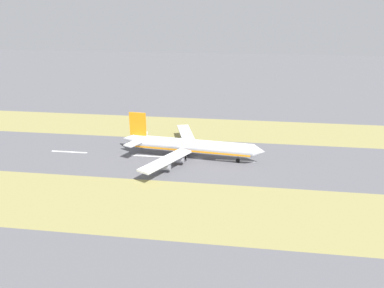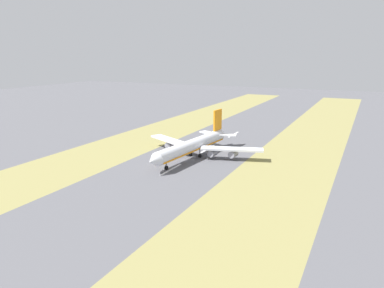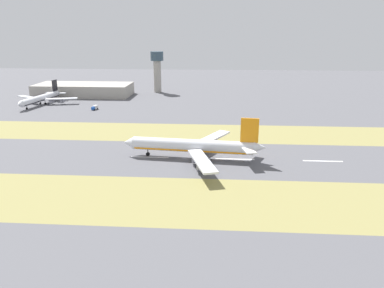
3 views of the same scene
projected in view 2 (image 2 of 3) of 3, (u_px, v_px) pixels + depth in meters
ground_plane at (189, 160)px, 176.32m from camera, size 800.00×800.00×0.00m
grass_median_west at (284, 172)px, 157.35m from camera, size 40.00×600.00×0.01m
grass_median_east at (111, 149)px, 195.28m from camera, size 40.00×600.00×0.01m
centreline_dash_near at (233, 135)px, 231.52m from camera, size 1.20×18.00×0.01m
centreline_dash_mid at (208, 149)px, 196.47m from camera, size 1.20×18.00×0.01m
centreline_dash_far at (171, 169)px, 161.42m from camera, size 1.20×18.00×0.01m
airplane_main_jet at (194, 145)px, 178.96m from camera, size 63.83×67.22×20.20m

